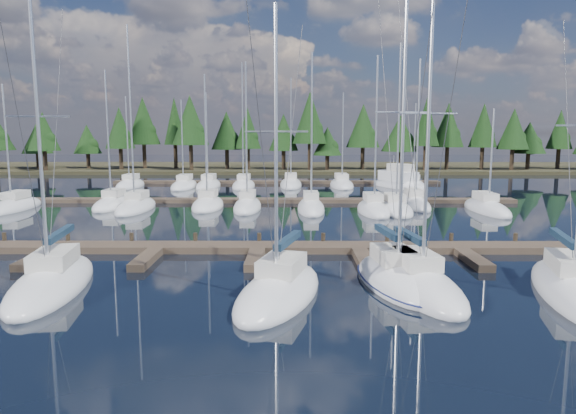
{
  "coord_description": "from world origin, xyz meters",
  "views": [
    {
      "loc": [
        1.94,
        -12.44,
        7.06
      ],
      "look_at": [
        1.78,
        22.0,
        2.11
      ],
      "focal_mm": 32.0,
      "sensor_mm": 36.0,
      "label": 1
    }
  ],
  "objects_px": {
    "front_sailboat_2": "(53,282)",
    "front_sailboat_5": "(418,284)",
    "front_sailboat_4": "(395,278)",
    "motor_yacht_right": "(398,183)",
    "front_sailboat_6": "(570,289)",
    "main_dock": "(258,250)",
    "front_sailboat_3": "(279,291)"
  },
  "relations": [
    {
      "from": "front_sailboat_4",
      "to": "front_sailboat_5",
      "type": "bearing_deg",
      "value": -43.75
    },
    {
      "from": "front_sailboat_2",
      "to": "front_sailboat_6",
      "type": "xyz_separation_m",
      "value": [
        23.22,
        -0.89,
        0.0
      ]
    },
    {
      "from": "front_sailboat_5",
      "to": "front_sailboat_2",
      "type": "bearing_deg",
      "value": 179.49
    },
    {
      "from": "front_sailboat_6",
      "to": "motor_yacht_right",
      "type": "relative_size",
      "value": 1.26
    },
    {
      "from": "front_sailboat_5",
      "to": "motor_yacht_right",
      "type": "distance_m",
      "value": 45.84
    },
    {
      "from": "front_sailboat_3",
      "to": "front_sailboat_4",
      "type": "xyz_separation_m",
      "value": [
        5.41,
        1.93,
        0.01
      ]
    },
    {
      "from": "main_dock",
      "to": "front_sailboat_3",
      "type": "distance_m",
      "value": 8.4
    },
    {
      "from": "front_sailboat_2",
      "to": "front_sailboat_3",
      "type": "relative_size",
      "value": 1.09
    },
    {
      "from": "front_sailboat_4",
      "to": "front_sailboat_6",
      "type": "xyz_separation_m",
      "value": [
        7.35,
        -1.59,
        -0.0
      ]
    },
    {
      "from": "main_dock",
      "to": "front_sailboat_4",
      "type": "bearing_deg",
      "value": -42.66
    },
    {
      "from": "motor_yacht_right",
      "to": "front_sailboat_5",
      "type": "bearing_deg",
      "value": -100.57
    },
    {
      "from": "main_dock",
      "to": "front_sailboat_6",
      "type": "bearing_deg",
      "value": -29.14
    },
    {
      "from": "main_dock",
      "to": "front_sailboat_2",
      "type": "xyz_separation_m",
      "value": [
        -8.98,
        -7.05,
        0.08
      ]
    },
    {
      "from": "main_dock",
      "to": "front_sailboat_4",
      "type": "distance_m",
      "value": 9.36
    },
    {
      "from": "front_sailboat_2",
      "to": "front_sailboat_3",
      "type": "height_order",
      "value": "front_sailboat_2"
    },
    {
      "from": "motor_yacht_right",
      "to": "front_sailboat_2",
      "type": "bearing_deg",
      "value": -119.26
    },
    {
      "from": "front_sailboat_3",
      "to": "front_sailboat_6",
      "type": "xyz_separation_m",
      "value": [
        12.76,
        0.34,
        0.01
      ]
    },
    {
      "from": "front_sailboat_4",
      "to": "front_sailboat_6",
      "type": "height_order",
      "value": "front_sailboat_4"
    },
    {
      "from": "front_sailboat_3",
      "to": "front_sailboat_4",
      "type": "height_order",
      "value": "front_sailboat_4"
    },
    {
      "from": "main_dock",
      "to": "front_sailboat_3",
      "type": "height_order",
      "value": "front_sailboat_3"
    },
    {
      "from": "front_sailboat_4",
      "to": "motor_yacht_right",
      "type": "height_order",
      "value": "front_sailboat_4"
    },
    {
      "from": "front_sailboat_3",
      "to": "front_sailboat_5",
      "type": "relative_size",
      "value": 0.9
    },
    {
      "from": "front_sailboat_6",
      "to": "front_sailboat_2",
      "type": "bearing_deg",
      "value": 177.81
    },
    {
      "from": "main_dock",
      "to": "motor_yacht_right",
      "type": "distance_m",
      "value": 41.18
    },
    {
      "from": "main_dock",
      "to": "front_sailboat_2",
      "type": "height_order",
      "value": "front_sailboat_2"
    },
    {
      "from": "front_sailboat_2",
      "to": "motor_yacht_right",
      "type": "height_order",
      "value": "front_sailboat_2"
    },
    {
      "from": "front_sailboat_5",
      "to": "front_sailboat_6",
      "type": "distance_m",
      "value": 6.5
    },
    {
      "from": "front_sailboat_2",
      "to": "front_sailboat_5",
      "type": "xyz_separation_m",
      "value": [
        16.76,
        -0.15,
        0.01
      ]
    },
    {
      "from": "main_dock",
      "to": "front_sailboat_5",
      "type": "distance_m",
      "value": 10.59
    },
    {
      "from": "main_dock",
      "to": "front_sailboat_5",
      "type": "xyz_separation_m",
      "value": [
        7.77,
        -7.2,
        0.09
      ]
    },
    {
      "from": "front_sailboat_3",
      "to": "motor_yacht_right",
      "type": "distance_m",
      "value": 48.43
    },
    {
      "from": "front_sailboat_3",
      "to": "front_sailboat_5",
      "type": "xyz_separation_m",
      "value": [
        6.3,
        1.08,
        0.01
      ]
    }
  ]
}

